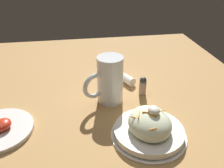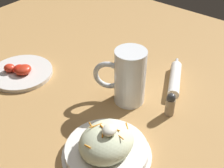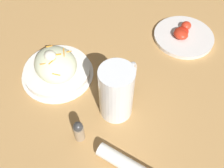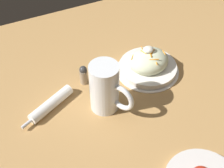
{
  "view_description": "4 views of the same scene",
  "coord_description": "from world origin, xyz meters",
  "px_view_note": "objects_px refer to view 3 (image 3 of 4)",
  "views": [
    {
      "loc": [
        -0.66,
        -0.04,
        0.47
      ],
      "look_at": [
        0.02,
        -0.15,
        0.08
      ],
      "focal_mm": 37.96,
      "sensor_mm": 36.0,
      "label": 1
    },
    {
      "loc": [
        -0.55,
        -0.54,
        0.59
      ],
      "look_at": [
        -0.01,
        -0.11,
        0.07
      ],
      "focal_mm": 50.26,
      "sensor_mm": 36.0,
      "label": 2
    },
    {
      "loc": [
        0.35,
        -0.36,
        0.63
      ],
      "look_at": [
        0.01,
        -0.14,
        0.08
      ],
      "focal_mm": 42.62,
      "sensor_mm": 36.0,
      "label": 3
    },
    {
      "loc": [
        0.29,
        0.44,
        0.75
      ],
      "look_at": [
        0.01,
        -0.15,
        0.07
      ],
      "focal_mm": 50.15,
      "sensor_mm": 36.0,
      "label": 4
    }
  ],
  "objects_px": {
    "beer_mug": "(117,93)",
    "napkin_roll": "(129,166)",
    "tomato_plate": "(183,35)",
    "salad_plate": "(56,68)",
    "salt_shaker": "(79,131)"
  },
  "relations": [
    {
      "from": "tomato_plate",
      "to": "salt_shaker",
      "type": "height_order",
      "value": "salt_shaker"
    },
    {
      "from": "salad_plate",
      "to": "tomato_plate",
      "type": "bearing_deg",
      "value": 78.92
    },
    {
      "from": "tomato_plate",
      "to": "beer_mug",
      "type": "bearing_deg",
      "value": -71.52
    },
    {
      "from": "beer_mug",
      "to": "tomato_plate",
      "type": "xyz_separation_m",
      "value": [
        -0.12,
        0.35,
        -0.06
      ]
    },
    {
      "from": "salt_shaker",
      "to": "napkin_roll",
      "type": "bearing_deg",
      "value": 23.83
    },
    {
      "from": "beer_mug",
      "to": "napkin_roll",
      "type": "relative_size",
      "value": 0.88
    },
    {
      "from": "salad_plate",
      "to": "salt_shaker",
      "type": "bearing_deg",
      "value": -10.92
    },
    {
      "from": "salad_plate",
      "to": "napkin_roll",
      "type": "xyz_separation_m",
      "value": [
        0.35,
        0.02,
        -0.01
      ]
    },
    {
      "from": "beer_mug",
      "to": "tomato_plate",
      "type": "relative_size",
      "value": 0.82
    },
    {
      "from": "tomato_plate",
      "to": "salt_shaker",
      "type": "distance_m",
      "value": 0.49
    },
    {
      "from": "beer_mug",
      "to": "napkin_roll",
      "type": "xyz_separation_m",
      "value": [
        0.16,
        -0.07,
        -0.06
      ]
    },
    {
      "from": "napkin_roll",
      "to": "tomato_plate",
      "type": "height_order",
      "value": "tomato_plate"
    },
    {
      "from": "beer_mug",
      "to": "napkin_roll",
      "type": "distance_m",
      "value": 0.18
    },
    {
      "from": "salad_plate",
      "to": "tomato_plate",
      "type": "xyz_separation_m",
      "value": [
        0.08,
        0.43,
        -0.02
      ]
    },
    {
      "from": "napkin_roll",
      "to": "tomato_plate",
      "type": "relative_size",
      "value": 0.93
    }
  ]
}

